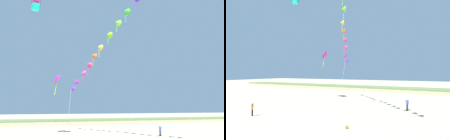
# 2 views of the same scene
# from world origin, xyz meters

# --- Properties ---
(dune_ridge) EXTENTS (120.00, 9.27, 1.27)m
(dune_ridge) POSITION_xyz_m (0.00, 46.48, 0.63)
(dune_ridge) COLOR #BFAE8B
(dune_ridge) RESTS_ON ground
(person_mid_center) EXTENTS (0.60, 0.29, 1.74)m
(person_mid_center) POSITION_xyz_m (9.31, 20.29, 1.01)
(person_mid_center) COLOR black
(person_mid_center) RESTS_ON ground
(kite_banner_string) EXTENTS (12.19, 27.07, 25.59)m
(kite_banner_string) POSITION_xyz_m (0.05, 16.74, 16.80)
(kite_banner_string) COLOR #692BD9
(large_kite_low_lead) EXTENTS (1.76, 2.14, 3.95)m
(large_kite_low_lead) POSITION_xyz_m (-8.36, 24.36, 9.81)
(large_kite_low_lead) COLOR #CE1BBA
(large_kite_mid_trail) EXTENTS (1.40, 1.40, 2.37)m
(large_kite_mid_trail) POSITION_xyz_m (-11.89, 19.08, 21.08)
(large_kite_mid_trail) COLOR #15E0C2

